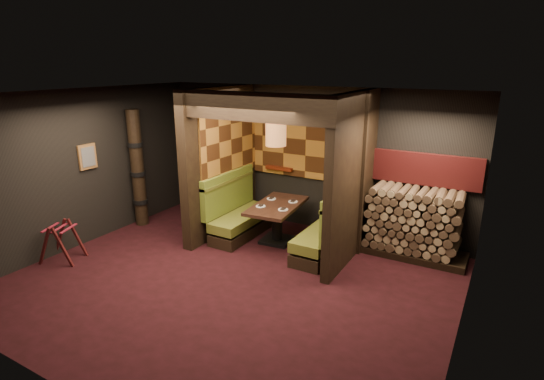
{
  "coord_description": "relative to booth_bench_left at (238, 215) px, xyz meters",
  "views": [
    {
      "loc": [
        3.51,
        -4.82,
        3.28
      ],
      "look_at": [
        0.0,
        1.3,
        1.15
      ],
      "focal_mm": 28.0,
      "sensor_mm": 36.0,
      "label": 1
    }
  ],
  "objects": [
    {
      "name": "header_beam",
      "position": [
        0.94,
        -0.95,
        2.23
      ],
      "size": [
        2.85,
        0.18,
        0.44
      ],
      "primitive_type": "cube",
      "color": "black",
      "rests_on": "partition_left"
    },
    {
      "name": "dining_table",
      "position": [
        0.84,
        0.05,
        0.11
      ],
      "size": [
        0.91,
        1.49,
        0.75
      ],
      "color": "black",
      "rests_on": "floor"
    },
    {
      "name": "tapa_back_panel",
      "position": [
        0.94,
        1.06,
        1.42
      ],
      "size": [
        2.4,
        0.06,
        1.55
      ],
      "primitive_type": "cube",
      "color": "#A26823",
      "rests_on": "wall_back"
    },
    {
      "name": "bay_front_post",
      "position": [
        2.35,
        0.31,
        1.02
      ],
      "size": [
        0.08,
        0.08,
        2.85
      ],
      "primitive_type": "cube",
      "color": "black",
      "rests_on": "floor"
    },
    {
      "name": "luggage_rack",
      "position": [
        -1.98,
        -2.47,
        -0.04
      ],
      "size": [
        0.79,
        0.68,
        0.72
      ],
      "color": "#3E1111",
      "rests_on": "floor"
    },
    {
      "name": "partition_right",
      "position": [
        2.26,
        0.05,
        1.02
      ],
      "size": [
        0.15,
        2.1,
        2.85
      ],
      "primitive_type": "cube",
      "color": "black",
      "rests_on": "floor"
    },
    {
      "name": "booth_bench_right",
      "position": [
        1.89,
        0.0,
        0.0
      ],
      "size": [
        0.68,
        1.6,
        1.14
      ],
      "color": "black",
      "rests_on": "floor"
    },
    {
      "name": "firewood_stack",
      "position": [
        3.25,
        0.7,
        0.21
      ],
      "size": [
        1.73,
        0.7,
        1.22
      ],
      "color": "black",
      "rests_on": "floor"
    },
    {
      "name": "booth_bench_left",
      "position": [
        0.0,
        0.0,
        0.0
      ],
      "size": [
        0.68,
        1.6,
        1.14
      ],
      "color": "black",
      "rests_on": "floor"
    },
    {
      "name": "wall_back",
      "position": [
        0.96,
        1.11,
        1.02
      ],
      "size": [
        6.5,
        0.02,
        2.85
      ],
      "primitive_type": "cube",
      "color": "black",
      "rests_on": "ground"
    },
    {
      "name": "floor",
      "position": [
        0.96,
        -1.65,
        -0.41
      ],
      "size": [
        6.5,
        5.5,
        0.02
      ],
      "primitive_type": "cube",
      "color": "black",
      "rests_on": "ground"
    },
    {
      "name": "wall_right",
      "position": [
        4.22,
        -1.65,
        1.02
      ],
      "size": [
        0.02,
        5.5,
        2.85
      ],
      "primitive_type": "cube",
      "color": "black",
      "rests_on": "ground"
    },
    {
      "name": "ceiling",
      "position": [
        0.96,
        -1.65,
        2.46
      ],
      "size": [
        6.5,
        5.5,
        0.02
      ],
      "primitive_type": "cube",
      "color": "black",
      "rests_on": "ground"
    },
    {
      "name": "wall_front",
      "position": [
        0.96,
        -4.41,
        1.02
      ],
      "size": [
        6.5,
        0.02,
        2.85
      ],
      "primitive_type": "cube",
      "color": "black",
      "rests_on": "ground"
    },
    {
      "name": "partition_left",
      "position": [
        -0.39,
        -0.0,
        1.02
      ],
      "size": [
        0.2,
        2.2,
        2.85
      ],
      "primitive_type": "cube",
      "color": "black",
      "rests_on": "floor"
    },
    {
      "name": "pendant_lamp",
      "position": [
        0.84,
        0.0,
        1.69
      ],
      "size": [
        0.37,
        0.37,
        0.99
      ],
      "color": "#94592D",
      "rests_on": "ceiling"
    },
    {
      "name": "totem_column",
      "position": [
        -2.09,
        -0.55,
        0.79
      ],
      "size": [
        0.31,
        0.31,
        2.4
      ],
      "color": "black",
      "rests_on": "floor"
    },
    {
      "name": "wall_left",
      "position": [
        -2.3,
        -1.65,
        1.02
      ],
      "size": [
        0.02,
        5.5,
        2.85
      ],
      "primitive_type": "cube",
      "color": "black",
      "rests_on": "ground"
    },
    {
      "name": "mosaic_header",
      "position": [
        3.25,
        1.03,
        1.1
      ],
      "size": [
        1.83,
        0.1,
        0.56
      ],
      "primitive_type": "cube",
      "color": "maroon",
      "rests_on": "wall_back"
    },
    {
      "name": "lacquer_shelf",
      "position": [
        0.36,
        1.0,
        0.78
      ],
      "size": [
        0.6,
        0.12,
        0.07
      ],
      "primitive_type": "cube",
      "color": "#5C1B0B",
      "rests_on": "wall_back"
    },
    {
      "name": "place_settings",
      "position": [
        0.84,
        0.05,
        0.36
      ],
      "size": [
        0.67,
        0.71,
        0.03
      ],
      "color": "white",
      "rests_on": "dining_table"
    },
    {
      "name": "framed_picture",
      "position": [
        -2.25,
        -1.55,
        1.22
      ],
      "size": [
        0.05,
        0.36,
        0.46
      ],
      "color": "brown",
      "rests_on": "wall_left"
    },
    {
      "name": "tapa_side_panel",
      "position": [
        -0.27,
        0.17,
        1.45
      ],
      "size": [
        0.04,
        1.85,
        1.45
      ],
      "primitive_type": "cube",
      "color": "#A26823",
      "rests_on": "partition_left"
    }
  ]
}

